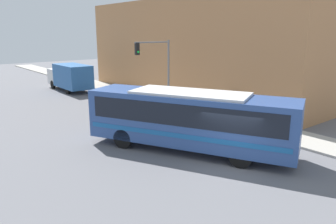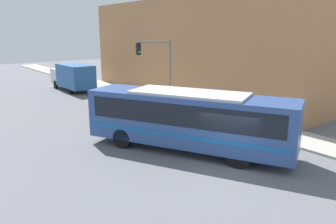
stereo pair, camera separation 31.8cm
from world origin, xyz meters
name	(u,v)px [view 1 (the left image)]	position (x,y,z in m)	size (l,w,h in m)	color
ground_plane	(234,165)	(0.00, 0.00, 0.00)	(120.00, 120.00, 0.00)	slate
sidewalk	(122,91)	(5.92, 20.00, 0.06)	(2.83, 70.00, 0.13)	#A8A399
building_facade	(190,48)	(10.33, 14.41, 4.54)	(6.00, 26.81, 9.07)	#B27A4C
city_bus	(189,117)	(-0.31, 2.84, 1.84)	(7.12, 10.84, 3.15)	#2D4C8C
delivery_truck	(70,76)	(2.12, 24.08, 1.54)	(2.37, 6.93, 2.80)	#265999
fire_hydrant	(224,117)	(5.10, 5.15, 0.47)	(0.23, 0.31, 0.69)	gold
traffic_light_pole	(158,62)	(4.14, 11.40, 3.80)	(3.28, 0.35, 5.35)	slate
parking_meter	(172,97)	(5.10, 10.80, 0.94)	(0.14, 0.14, 1.18)	slate
pedestrian_near_corner	(226,104)	(6.52, 6.25, 1.01)	(0.34, 0.34, 1.73)	slate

